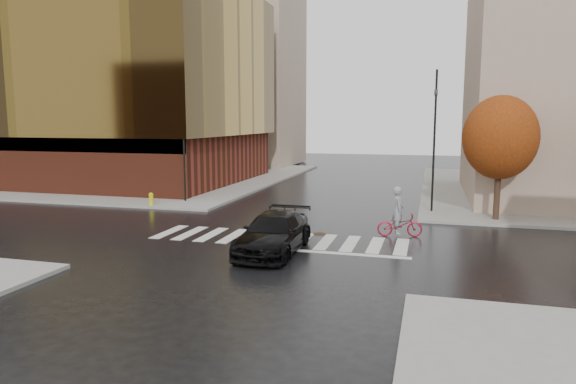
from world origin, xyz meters
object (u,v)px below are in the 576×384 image
object	(u,v)px
sedan	(274,233)
traffic_light_nw	(184,144)
fire_hydrant	(151,198)
traffic_light_ne	(435,130)
cyclist	(399,220)

from	to	relation	value
sedan	traffic_light_nw	size ratio (longest dim) A/B	0.82
traffic_light_nw	fire_hydrant	bearing A→B (deg)	-11.03
traffic_light_ne	fire_hydrant	distance (m)	17.42
traffic_light_nw	traffic_light_ne	size ratio (longest dim) A/B	0.83
cyclist	traffic_light_nw	size ratio (longest dim) A/B	0.35
traffic_light_nw	cyclist	bearing A→B (deg)	86.41
traffic_light_nw	fire_hydrant	size ratio (longest dim) A/B	8.46
fire_hydrant	traffic_light_ne	bearing A→B (deg)	8.51
cyclist	fire_hydrant	size ratio (longest dim) A/B	2.98
traffic_light_ne	fire_hydrant	size ratio (longest dim) A/B	10.24
sedan	cyclist	world-z (taller)	cyclist
sedan	traffic_light_ne	xyz separation A→B (m)	(6.21, 10.80, 4.01)
sedan	cyclist	xyz separation A→B (m)	(4.75, 4.30, 0.00)
cyclist	traffic_light_nw	distance (m)	15.57
traffic_light_nw	fire_hydrant	distance (m)	4.08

